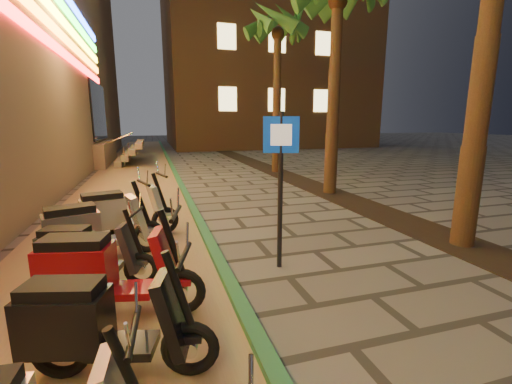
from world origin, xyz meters
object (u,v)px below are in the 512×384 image
object	(u,v)px
scooter_6	(103,272)
scooter_7	(85,254)
scooter_9	(120,214)
scooter_8	(92,230)
scooter_5	(96,325)
pedestrian_sign	(281,169)

from	to	relation	value
scooter_6	scooter_7	distance (m)	0.97
scooter_6	scooter_7	world-z (taller)	scooter_6
scooter_7	scooter_9	bearing A→B (deg)	95.82
scooter_8	scooter_7	bearing A→B (deg)	-105.82
scooter_5	scooter_8	world-z (taller)	scooter_8
scooter_7	scooter_9	xyz separation A→B (m)	(0.30, 1.81, 0.07)
scooter_5	scooter_6	xyz separation A→B (m)	(-0.07, 1.02, 0.05)
scooter_5	scooter_8	xyz separation A→B (m)	(-0.43, 2.75, 0.05)
pedestrian_sign	scooter_8	distance (m)	3.13
scooter_5	scooter_7	world-z (taller)	scooter_5
pedestrian_sign	scooter_7	distance (m)	2.98
scooter_5	scooter_7	bearing A→B (deg)	116.73
pedestrian_sign	scooter_6	bearing A→B (deg)	-144.61
scooter_5	scooter_9	xyz separation A→B (m)	(-0.10, 3.74, 0.04)
scooter_8	pedestrian_sign	bearing A→B (deg)	-36.75
scooter_5	scooter_6	bearing A→B (deg)	108.56
scooter_5	scooter_9	bearing A→B (deg)	106.43
scooter_7	pedestrian_sign	bearing A→B (deg)	12.15
scooter_6	scooter_9	world-z (taller)	scooter_6
scooter_6	scooter_8	xyz separation A→B (m)	(-0.36, 1.73, 0.00)
pedestrian_sign	scooter_6	distance (m)	2.74
pedestrian_sign	scooter_5	bearing A→B (deg)	-125.03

